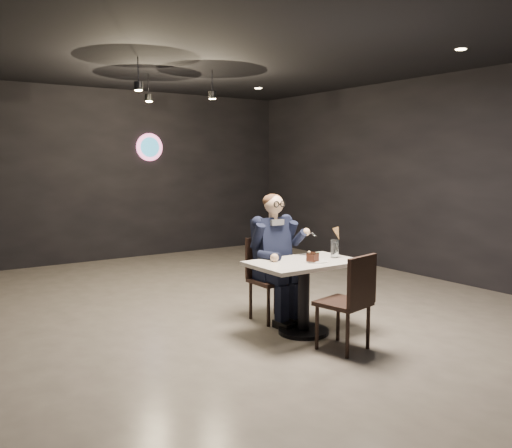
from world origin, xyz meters
TOP-DOWN VIEW (x-y plane):
  - floor at (0.00, 0.00)m, footprint 9.00×9.00m
  - wall_sign at (0.80, 4.47)m, footprint 0.50×0.06m
  - pendant_lights at (0.00, 2.00)m, footprint 1.40×1.20m
  - main_table at (0.23, -0.68)m, footprint 1.10×0.70m
  - chair_far at (0.23, -0.13)m, footprint 0.42×0.46m
  - chair_near at (0.23, -1.26)m, footprint 0.51×0.54m
  - seated_man at (0.23, -0.13)m, footprint 0.60×0.80m
  - dessert_plate at (0.31, -0.79)m, footprint 0.21×0.21m
  - cake_slice at (0.25, -0.79)m, footprint 0.13×0.12m
  - mint_leaf at (0.31, -0.79)m, footprint 0.06×0.04m
  - sundae_glass at (0.62, -0.71)m, footprint 0.08×0.08m
  - wafer_cone at (0.65, -0.71)m, footprint 0.08×0.08m

SIDE VIEW (x-z plane):
  - floor at x=0.00m, z-range 0.00..0.00m
  - main_table at x=0.23m, z-range 0.00..0.75m
  - chair_far at x=0.23m, z-range 0.00..0.92m
  - chair_near at x=0.23m, z-range 0.00..0.92m
  - seated_man at x=0.23m, z-range 0.00..1.44m
  - dessert_plate at x=0.31m, z-range 0.75..0.76m
  - cake_slice at x=0.25m, z-range 0.76..0.84m
  - mint_leaf at x=0.31m, z-range 0.84..0.85m
  - sundae_glass at x=0.62m, z-range 0.75..0.94m
  - wafer_cone at x=0.65m, z-range 0.93..1.07m
  - wall_sign at x=0.80m, z-range 1.75..2.25m
  - pendant_lights at x=0.00m, z-range 2.70..3.06m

